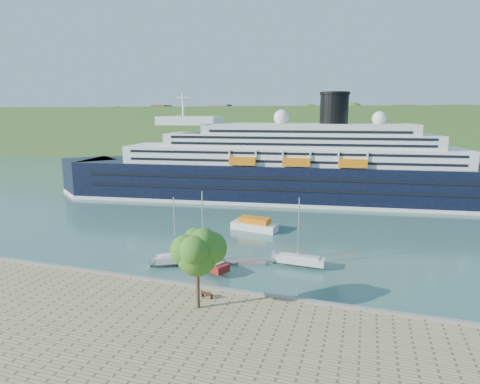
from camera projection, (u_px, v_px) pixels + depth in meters
ground at (166, 289)px, 49.24m from camera, size 400.00×400.00×0.00m
far_hillside at (316, 133)px, 182.50m from camera, size 400.00×50.00×24.00m
quay_coping at (165, 281)px, 48.83m from camera, size 220.00×0.50×0.30m
cruise_ship at (281, 147)px, 97.31m from camera, size 117.63×31.85×26.14m
park_bench at (207, 294)px, 44.75m from camera, size 1.50×0.83×0.91m
promenade_tree at (197, 265)px, 41.55m from camera, size 5.78×5.78×9.58m
floating_pontoon at (210, 260)px, 58.31m from camera, size 16.40×5.34×0.36m
sailboat_white_near at (178, 233)px, 56.17m from camera, size 7.47×5.05×9.46m
sailboat_red at (205, 234)px, 54.18m from camera, size 8.27×5.68×10.50m
sailboat_white_far at (302, 234)px, 55.59m from camera, size 7.38×2.37×9.43m
tender_launch at (254, 224)px, 73.86m from camera, size 8.97×4.26×2.38m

